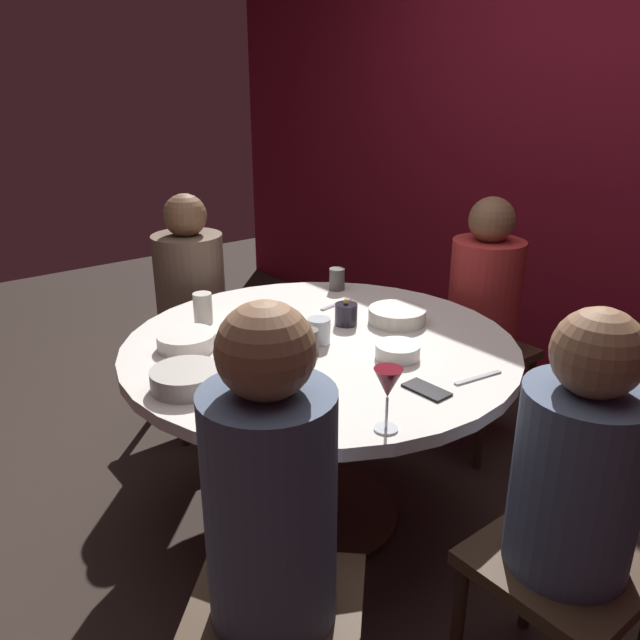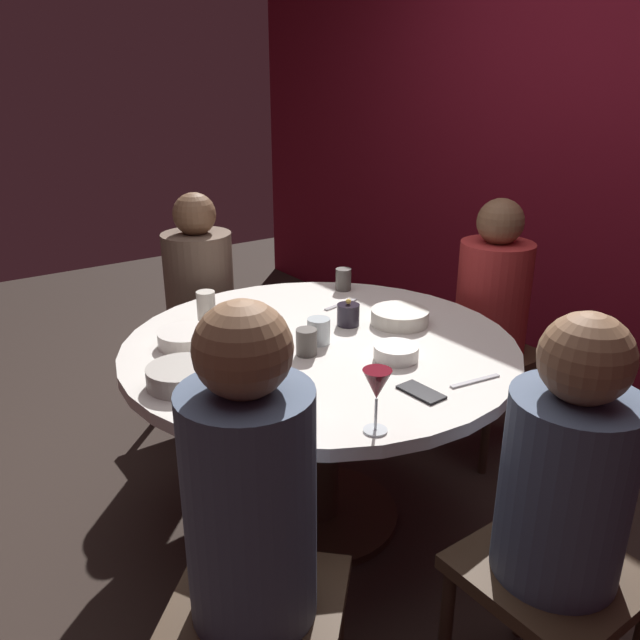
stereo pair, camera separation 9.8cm
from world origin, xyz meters
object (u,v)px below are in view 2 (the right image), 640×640
at_px(dining_table, 320,379).
at_px(seated_diner_right, 565,486).
at_px(bowl_small_white, 182,376).
at_px(seated_diner_left, 199,284).
at_px(wine_glass, 377,387).
at_px(cup_center_front, 306,342).
at_px(seated_diner_front_right, 250,508).
at_px(bowl_salad_center, 187,338).
at_px(bowl_sauce_side, 396,352).
at_px(cell_phone, 421,392).
at_px(candle_holder, 348,315).
at_px(bowl_rice_portion, 284,410).
at_px(cup_by_right_diner, 206,306).
at_px(cup_far_edge, 343,279).
at_px(cup_by_left_diner, 243,353).
at_px(bowl_serving_large, 400,317).
at_px(seated_diner_back, 492,300).
at_px(dinner_plate, 257,322).
at_px(cup_near_candle, 319,331).

height_order(dining_table, seated_diner_right, seated_diner_right).
bearing_deg(bowl_small_white, seated_diner_left, 151.97).
relative_size(wine_glass, cup_center_front, 1.98).
xyz_separation_m(seated_diner_left, seated_diner_front_right, (1.62, -0.66, 0.04)).
xyz_separation_m(seated_diner_left, bowl_salad_center, (0.72, -0.39, 0.07)).
relative_size(bowl_sauce_side, cup_center_front, 1.64).
bearing_deg(cell_phone, seated_diner_right, 86.36).
relative_size(seated_diner_right, candle_holder, 11.12).
height_order(bowl_rice_portion, cup_by_right_diner, cup_by_right_diner).
bearing_deg(dining_table, candle_holder, 110.71).
relative_size(seated_diner_front_right, bowl_sauce_side, 8.28).
bearing_deg(seated_diner_left, bowl_sauce_side, 5.30).
bearing_deg(bowl_sauce_side, seated_diner_right, -9.08).
bearing_deg(cell_phone, cup_by_right_diner, -77.08).
height_order(cell_phone, cup_far_edge, cup_far_edge).
bearing_deg(bowl_sauce_side, cup_by_right_diner, -152.99).
bearing_deg(cup_by_right_diner, cup_by_left_diner, -11.72).
distance_m(bowl_serving_large, cup_by_left_diner, 0.66).
bearing_deg(bowl_sauce_side, bowl_serving_large, 135.41).
height_order(dining_table, candle_holder, candle_holder).
xyz_separation_m(candle_holder, cell_phone, (0.55, -0.16, -0.04)).
bearing_deg(bowl_rice_portion, seated_diner_front_right, -43.61).
bearing_deg(bowl_small_white, bowl_serving_large, 89.57).
bearing_deg(bowl_rice_portion, seated_diner_right, 33.59).
relative_size(seated_diner_back, bowl_small_white, 5.42).
distance_m(candle_holder, cup_far_edge, 0.41).
distance_m(bowl_salad_center, cup_by_right_diner, 0.24).
bearing_deg(cup_by_right_diner, seated_diner_left, 157.40).
relative_size(seated_diner_right, bowl_serving_large, 5.32).
bearing_deg(seated_diner_right, seated_diner_back, -43.01).
xyz_separation_m(seated_diner_right, dinner_plate, (-1.26, -0.09, 0.04)).
relative_size(cup_by_left_diner, cup_center_front, 1.13).
relative_size(seated_diner_back, bowl_serving_large, 5.33).
height_order(seated_diner_front_right, cup_by_left_diner, seated_diner_front_right).
distance_m(bowl_small_white, cup_by_right_diner, 0.53).
height_order(candle_holder, bowl_small_white, candle_holder).
bearing_deg(seated_diner_front_right, cup_center_front, 1.86).
bearing_deg(candle_holder, bowl_salad_center, -106.89).
relative_size(seated_diner_back, cup_near_candle, 12.78).
distance_m(cell_phone, cup_center_front, 0.44).
distance_m(seated_diner_right, cup_near_candle, 0.97).
bearing_deg(dinner_plate, bowl_salad_center, -82.45).
height_order(seated_diner_front_right, cup_near_candle, seated_diner_front_right).
height_order(candle_holder, cup_center_front, candle_holder).
bearing_deg(bowl_small_white, bowl_salad_center, 152.52).
height_order(cup_center_front, cup_far_edge, cup_far_edge).
bearing_deg(bowl_salad_center, cup_center_front, 43.71).
height_order(wine_glass, cup_by_left_diner, wine_glass).
distance_m(dining_table, bowl_salad_center, 0.49).
distance_m(dining_table, bowl_rice_portion, 0.58).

